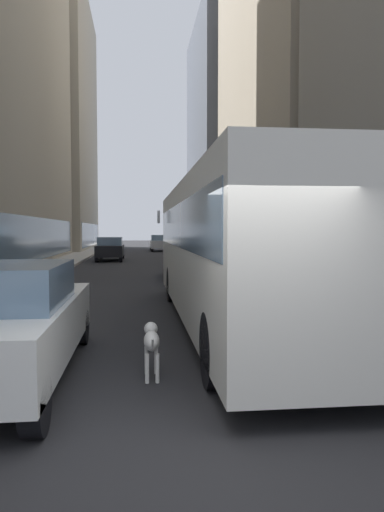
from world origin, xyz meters
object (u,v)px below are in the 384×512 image
(car_blue_hatchback, at_px, (187,259))
(car_white_van, at_px, (1,321))
(car_grey_wagon, at_px, (185,246))
(car_black_suv, at_px, (110,249))
(car_silver_sedan, at_px, (159,243))
(dalmatian_dog, at_px, (152,341))
(transit_bus, at_px, (235,244))

(car_blue_hatchback, relative_size, car_white_van, 0.90)
(car_blue_hatchback, distance_m, car_white_van, 14.52)
(car_grey_wagon, bearing_deg, car_blue_hatchback, -95.44)
(car_black_suv, distance_m, car_grey_wagon, 7.09)
(car_blue_hatchback, height_order, car_grey_wagon, same)
(car_silver_sedan, height_order, dalmatian_dog, car_silver_sedan)
(transit_bus, height_order, car_white_van, transit_bus)
(transit_bus, xyz_separation_m, car_silver_sedan, (0.00, 37.62, -0.95))
(car_blue_hatchback, distance_m, dalmatian_dog, 14.18)
(car_black_suv, xyz_separation_m, car_silver_sedan, (4.00, 14.72, -0.00))
(car_black_suv, bearing_deg, car_silver_sedan, 74.79)
(car_silver_sedan, bearing_deg, car_grey_wagon, -81.23)
(car_black_suv, bearing_deg, car_white_van, -90.00)
(car_black_suv, bearing_deg, transit_bus, -80.09)
(car_blue_hatchback, relative_size, car_silver_sedan, 0.91)
(car_blue_hatchback, bearing_deg, car_silver_sedan, 90.00)
(car_grey_wagon, xyz_separation_m, car_white_van, (-5.60, -30.76, 0.00))
(car_white_van, bearing_deg, transit_bus, 41.22)
(transit_bus, relative_size, car_silver_sedan, 2.46)
(car_silver_sedan, xyz_separation_m, car_grey_wagon, (1.60, -10.37, 0.00))
(transit_bus, xyz_separation_m, car_black_suv, (-4.00, 22.90, -0.95))
(transit_bus, distance_m, car_blue_hatchback, 10.50)
(car_silver_sedan, relative_size, dalmatian_dog, 4.87)
(car_black_suv, height_order, car_white_van, same)
(car_blue_hatchback, relative_size, car_black_suv, 0.90)
(transit_bus, distance_m, car_grey_wagon, 27.31)
(car_blue_hatchback, bearing_deg, car_grey_wagon, 84.56)
(car_silver_sedan, bearing_deg, car_black_suv, -105.21)
(transit_bus, xyz_separation_m, car_blue_hatchback, (0.00, 10.45, -0.95))
(transit_bus, xyz_separation_m, car_white_van, (-4.00, -3.50, -0.95))
(car_white_van, bearing_deg, car_black_suv, 90.00)
(transit_bus, relative_size, car_blue_hatchback, 2.69)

